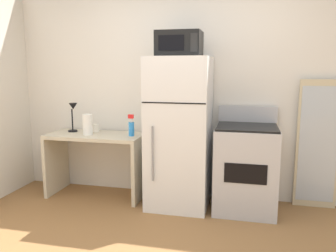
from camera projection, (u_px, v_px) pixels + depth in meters
wall_back_white at (192, 87)px, 3.95m from camera, size 5.00×0.10×2.60m
desk at (96, 153)px, 4.00m from camera, size 1.12×0.53×0.75m
desk_lamp at (73, 112)px, 4.06m from camera, size 0.14×0.12×0.35m
spray_bottle at (131, 127)px, 3.83m from camera, size 0.06×0.06×0.25m
paper_towel_roll at (88, 124)px, 3.91m from camera, size 0.11×0.11×0.24m
coffee_mug at (96, 128)px, 4.09m from camera, size 0.08×0.08×0.09m
refrigerator at (179, 133)px, 3.67m from camera, size 0.66×0.66×1.63m
microwave at (179, 44)px, 3.49m from camera, size 0.46×0.35×0.26m
oven_range at (246, 168)px, 3.59m from camera, size 0.64×0.61×1.10m
leaning_mirror at (318, 145)px, 3.62m from camera, size 0.44×0.03×1.40m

